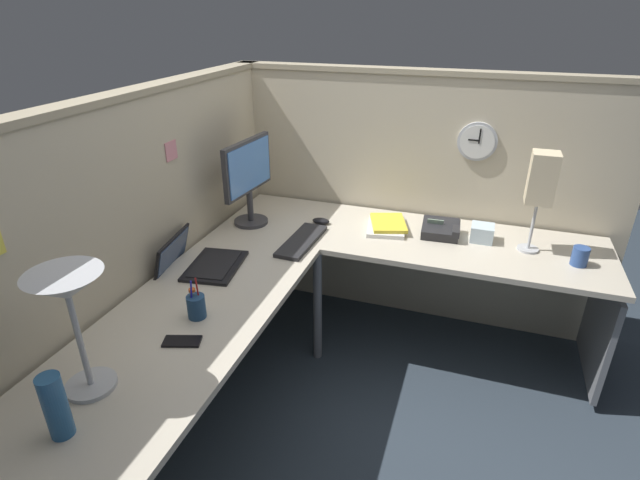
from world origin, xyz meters
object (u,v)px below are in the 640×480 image
Objects in this scene: keyboard at (302,241)px; desk_lamp_paper at (542,181)px; laptop at (196,261)px; office_phone at (442,230)px; wall_clock at (477,141)px; computer_mouse at (321,221)px; coffee_mug at (580,256)px; desk_lamp_dome at (68,297)px; book_stack at (387,225)px; cell_phone at (182,341)px; monitor at (248,176)px; tissue_box at (482,233)px; thermos_flask at (56,406)px; pen_cup at (196,306)px.

desk_lamp_paper reaches higher than keyboard.
office_phone is at bearing -56.27° from laptop.
desk_lamp_paper is 2.41× the size of wall_clock.
coffee_mug reaches higher than computer_mouse.
desk_lamp_dome is 2.02× the size of wall_clock.
book_stack reaches higher than computer_mouse.
monitor is at bearing -5.51° from cell_phone.
desk_lamp_paper is 5.52× the size of coffee_mug.
computer_mouse is 0.23× the size of desk_lamp_dome.
cell_phone is 0.27× the size of desk_lamp_paper.
wall_clock is at bearing -68.49° from monitor.
cell_phone is 1.50× the size of coffee_mug.
laptop reaches higher than tissue_box.
desk_lamp_paper reaches higher than book_stack.
wall_clock reaches higher than book_stack.
thermos_flask is (-0.50, 0.09, 0.10)m from cell_phone.
book_stack is at bearing -23.13° from desk_lamp_dome.
office_phone is at bearing -80.63° from monitor.
cell_phone is (-0.97, 0.13, -0.01)m from keyboard.
laptop is 1.00× the size of keyboard.
laptop is at bearing 123.73° from office_phone.
computer_mouse is (0.28, -0.02, 0.01)m from keyboard.
monitor is 2.27× the size of thermos_flask.
tissue_box is at bearing -36.72° from desk_lamp_dome.
keyboard is at bearing -11.59° from pen_cup.
pen_cup is 1.50× the size of tissue_box.
coffee_mug reaches higher than keyboard.
coffee_mug is (0.62, -1.81, 0.02)m from laptop.
monitor is 0.94× the size of desk_lamp_paper.
laptop is 0.81m from computer_mouse.
monitor is 1.54× the size of book_stack.
tissue_box is at bearing -67.32° from keyboard.
desk_lamp_paper is (0.72, -1.57, 0.36)m from laptop.
thermos_flask is at bearing 142.03° from desk_lamp_paper.
thermos_flask reaches higher than keyboard.
monitor is 1.01m from pen_cup.
monitor is 0.85m from book_stack.
pen_cup is (-0.39, -0.24, 0.03)m from laptop.
cell_phone is (-1.12, -0.25, -0.29)m from monitor.
desk_lamp_paper reaches higher than thermos_flask.
tissue_box is (0.35, -0.93, 0.03)m from keyboard.
laptop reaches higher than computer_mouse.
computer_mouse is 1.26m from cell_phone.
office_phone is (0.75, -1.12, 0.01)m from laptop.
tissue_box is at bearing -60.32° from laptop.
wall_clock reaches higher than cell_phone.
office_phone is at bearing 79.90° from coffee_mug.
thermos_flask is (-0.19, -0.07, -0.25)m from desk_lamp_dome.
coffee_mug is at bearing -57.16° from pen_cup.
pen_cup is at bearing 153.37° from book_stack.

